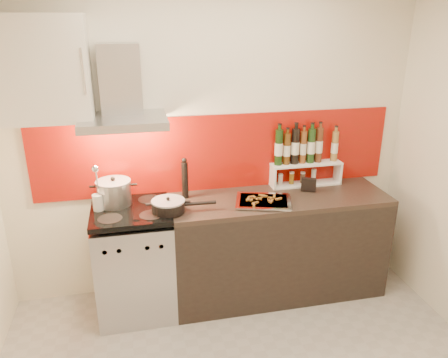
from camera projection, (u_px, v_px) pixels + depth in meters
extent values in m
cube|color=silver|center=(212.00, 143.00, 3.61)|extent=(3.40, 0.02, 2.60)
cube|color=#991608|center=(219.00, 153.00, 3.64)|extent=(3.00, 0.02, 0.64)
cube|color=#B7B7BA|center=(135.00, 264.00, 3.51)|extent=(0.60, 0.60, 0.84)
cube|color=black|center=(137.00, 294.00, 3.28)|extent=(0.50, 0.02, 0.40)
cube|color=#B7B7BA|center=(133.00, 249.00, 3.14)|extent=(0.56, 0.02, 0.12)
cube|color=#FF190C|center=(133.00, 249.00, 3.13)|extent=(0.10, 0.01, 0.04)
cube|color=black|center=(131.00, 211.00, 3.34)|extent=(0.60, 0.60, 0.04)
cube|color=black|center=(277.00, 247.00, 3.74)|extent=(1.80, 0.60, 0.86)
cube|color=black|center=(279.00, 199.00, 3.59)|extent=(1.80, 0.60, 0.04)
cube|color=#B7B7BA|center=(123.00, 121.00, 3.14)|extent=(0.62, 0.50, 0.06)
cube|color=#B7B7BA|center=(120.00, 79.00, 3.18)|extent=(0.30, 0.18, 0.50)
sphere|color=#FFD18C|center=(102.00, 128.00, 3.13)|extent=(0.07, 0.07, 0.07)
sphere|color=#FFD18C|center=(145.00, 125.00, 3.19)|extent=(0.07, 0.07, 0.07)
cube|color=silver|center=(36.00, 69.00, 2.97)|extent=(0.70, 0.35, 0.72)
cylinder|color=#B7B7BA|center=(114.00, 193.00, 3.38)|extent=(0.26, 0.26, 0.18)
cylinder|color=#99999E|center=(113.00, 182.00, 3.35)|extent=(0.27, 0.27, 0.01)
sphere|color=black|center=(113.00, 178.00, 3.34)|extent=(0.03, 0.03, 0.03)
cylinder|color=black|center=(168.00, 206.00, 3.28)|extent=(0.25, 0.25, 0.08)
cylinder|color=#99999E|center=(168.00, 201.00, 3.26)|extent=(0.25, 0.25, 0.01)
sphere|color=black|center=(168.00, 199.00, 3.25)|extent=(0.03, 0.03, 0.03)
cylinder|color=black|center=(200.00, 203.00, 3.31)|extent=(0.24, 0.04, 0.03)
cylinder|color=silver|center=(98.00, 203.00, 3.29)|extent=(0.08, 0.08, 0.14)
cylinder|color=silver|center=(97.00, 181.00, 3.23)|extent=(0.01, 0.06, 0.25)
sphere|color=silver|center=(95.00, 169.00, 3.14)|extent=(0.05, 0.05, 0.05)
cylinder|color=black|center=(185.00, 180.00, 3.51)|extent=(0.05, 0.05, 0.30)
sphere|color=black|center=(184.00, 160.00, 3.45)|extent=(0.04, 0.04, 0.04)
cube|color=white|center=(305.00, 183.00, 3.84)|extent=(0.62, 0.17, 0.01)
cube|color=white|center=(272.00, 176.00, 3.75)|extent=(0.01, 0.17, 0.18)
cube|color=white|center=(337.00, 171.00, 3.87)|extent=(0.02, 0.17, 0.18)
cube|color=white|center=(306.00, 163.00, 3.77)|extent=(0.62, 0.17, 0.02)
cylinder|color=black|center=(279.00, 147.00, 3.67)|extent=(0.07, 0.07, 0.31)
cylinder|color=#4C2D0D|center=(287.00, 149.00, 3.69)|extent=(0.06, 0.06, 0.27)
cylinder|color=black|center=(295.00, 146.00, 3.69)|extent=(0.07, 0.07, 0.31)
cylinder|color=brown|center=(303.00, 147.00, 3.71)|extent=(0.06, 0.06, 0.28)
cylinder|color=#183212|center=(311.00, 146.00, 3.72)|extent=(0.07, 0.07, 0.30)
cylinder|color=#4F2815|center=(319.00, 145.00, 3.74)|extent=(0.06, 0.06, 0.30)
cylinder|color=olive|center=(335.00, 146.00, 3.77)|extent=(0.06, 0.06, 0.26)
cylinder|color=#BCA699|center=(280.00, 180.00, 3.78)|extent=(0.04, 0.04, 0.08)
cylinder|color=#845E16|center=(292.00, 178.00, 3.79)|extent=(0.04, 0.04, 0.10)
cylinder|color=#4D3726|center=(302.00, 178.00, 3.82)|extent=(0.04, 0.04, 0.09)
cylinder|color=silver|center=(313.00, 176.00, 3.83)|extent=(0.04, 0.04, 0.10)
cube|color=black|center=(309.00, 185.00, 3.67)|extent=(0.13, 0.10, 0.11)
cube|color=silver|center=(263.00, 202.00, 3.45)|extent=(0.49, 0.42, 0.01)
cube|color=silver|center=(264.00, 201.00, 3.45)|extent=(0.51, 0.45, 0.01)
cube|color=red|center=(264.00, 201.00, 3.45)|extent=(0.44, 0.37, 0.01)
cube|color=brown|center=(258.00, 198.00, 3.47)|extent=(0.06, 0.04, 0.01)
cube|color=brown|center=(251.00, 197.00, 3.50)|extent=(0.06, 0.02, 0.01)
cube|color=brown|center=(250.00, 199.00, 3.45)|extent=(0.03, 0.06, 0.01)
cube|color=brown|center=(264.00, 196.00, 3.51)|extent=(0.06, 0.03, 0.01)
cube|color=brown|center=(262.00, 195.00, 3.52)|extent=(0.06, 0.04, 0.01)
cube|color=brown|center=(272.00, 201.00, 3.41)|extent=(0.04, 0.05, 0.01)
cube|color=brown|center=(274.00, 196.00, 3.51)|extent=(0.04, 0.06, 0.01)
cube|color=brown|center=(270.00, 199.00, 3.46)|extent=(0.06, 0.04, 0.01)
cube|color=brown|center=(254.00, 205.00, 3.35)|extent=(0.03, 0.06, 0.01)
cube|color=brown|center=(269.00, 199.00, 3.45)|extent=(0.04, 0.06, 0.01)
cube|color=brown|center=(249.00, 200.00, 3.44)|extent=(0.06, 0.02, 0.01)
cube|color=brown|center=(256.00, 198.00, 3.47)|extent=(0.03, 0.06, 0.01)
cube|color=brown|center=(269.00, 200.00, 3.43)|extent=(0.03, 0.06, 0.01)
cube|color=brown|center=(279.00, 199.00, 3.46)|extent=(0.06, 0.03, 0.01)
cube|color=brown|center=(272.00, 198.00, 3.48)|extent=(0.06, 0.03, 0.01)
cube|color=brown|center=(255.00, 203.00, 3.38)|extent=(0.06, 0.03, 0.01)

